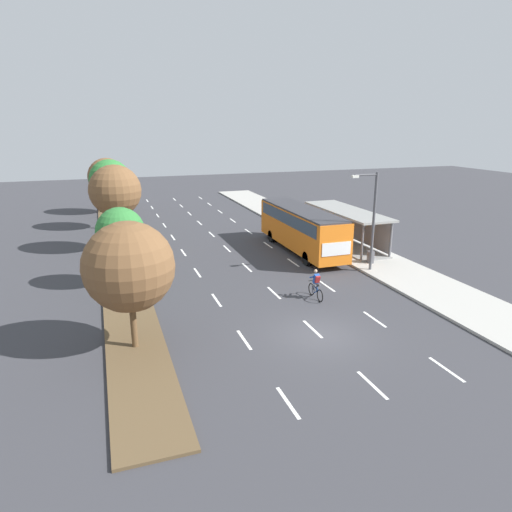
{
  "coord_description": "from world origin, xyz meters",
  "views": [
    {
      "loc": [
        -9.18,
        -17.41,
        9.62
      ],
      "look_at": [
        0.18,
        9.69,
        1.2
      ],
      "focal_mm": 31.74,
      "sensor_mm": 36.0,
      "label": 1
    }
  ],
  "objects_px": {
    "median_tree_fourth": "(110,180)",
    "trash_bin": "(371,257)",
    "cyclist": "(316,285)",
    "median_tree_third": "(115,191)",
    "median_tree_nearest": "(129,267)",
    "median_tree_second": "(120,231)",
    "bus": "(301,225)",
    "median_tree_fifth": "(107,177)",
    "streetlight": "(372,215)",
    "bus_shelter": "(349,224)"
  },
  "relations": [
    {
      "from": "cyclist",
      "to": "median_tree_second",
      "type": "distance_m",
      "value": 11.89
    },
    {
      "from": "cyclist",
      "to": "median_tree_second",
      "type": "relative_size",
      "value": 0.38
    },
    {
      "from": "median_tree_nearest",
      "to": "bus",
      "type": "bearing_deg",
      "value": 41.92
    },
    {
      "from": "median_tree_nearest",
      "to": "median_tree_third",
      "type": "distance_m",
      "value": 16.66
    },
    {
      "from": "cyclist",
      "to": "median_tree_nearest",
      "type": "distance_m",
      "value": 11.04
    },
    {
      "from": "median_tree_third",
      "to": "median_tree_fourth",
      "type": "distance_m",
      "value": 8.32
    },
    {
      "from": "median_tree_fifth",
      "to": "trash_bin",
      "type": "distance_m",
      "value": 31.06
    },
    {
      "from": "median_tree_nearest",
      "to": "trash_bin",
      "type": "distance_m",
      "value": 18.59
    },
    {
      "from": "bus_shelter",
      "to": "median_tree_nearest",
      "type": "bearing_deg",
      "value": -145.49
    },
    {
      "from": "bus",
      "to": "median_tree_second",
      "type": "height_order",
      "value": "median_tree_second"
    },
    {
      "from": "median_tree_nearest",
      "to": "median_tree_second",
      "type": "bearing_deg",
      "value": 89.62
    },
    {
      "from": "median_tree_nearest",
      "to": "streetlight",
      "type": "height_order",
      "value": "streetlight"
    },
    {
      "from": "median_tree_fourth",
      "to": "trash_bin",
      "type": "xyz_separation_m",
      "value": [
        16.66,
        -17.61,
        -4.05
      ]
    },
    {
      "from": "bus_shelter",
      "to": "median_tree_third",
      "type": "bearing_deg",
      "value": 166.11
    },
    {
      "from": "median_tree_nearest",
      "to": "median_tree_second",
      "type": "xyz_separation_m",
      "value": [
        0.06,
        8.31,
        -0.32
      ]
    },
    {
      "from": "median_tree_nearest",
      "to": "median_tree_fourth",
      "type": "height_order",
      "value": "median_tree_fourth"
    },
    {
      "from": "median_tree_second",
      "to": "streetlight",
      "type": "bearing_deg",
      "value": -8.26
    },
    {
      "from": "median_tree_fourth",
      "to": "cyclist",
      "type": "bearing_deg",
      "value": -65.39
    },
    {
      "from": "trash_bin",
      "to": "bus_shelter",
      "type": "bearing_deg",
      "value": 77.69
    },
    {
      "from": "median_tree_nearest",
      "to": "median_tree_second",
      "type": "relative_size",
      "value": 1.17
    },
    {
      "from": "cyclist",
      "to": "median_tree_second",
      "type": "height_order",
      "value": "median_tree_second"
    },
    {
      "from": "median_tree_second",
      "to": "median_tree_third",
      "type": "relative_size",
      "value": 0.73
    },
    {
      "from": "bus_shelter",
      "to": "median_tree_third",
      "type": "distance_m",
      "value": 18.39
    },
    {
      "from": "median_tree_third",
      "to": "cyclist",
      "type": "bearing_deg",
      "value": -54.04
    },
    {
      "from": "median_tree_fifth",
      "to": "streetlight",
      "type": "xyz_separation_m",
      "value": [
        15.73,
        -27.22,
        -0.13
      ]
    },
    {
      "from": "median_tree_fifth",
      "to": "trash_bin",
      "type": "xyz_separation_m",
      "value": [
        16.76,
        -25.92,
        -3.45
      ]
    },
    {
      "from": "trash_bin",
      "to": "median_tree_second",
      "type": "bearing_deg",
      "value": 176.65
    },
    {
      "from": "cyclist",
      "to": "median_tree_third",
      "type": "distance_m",
      "value": 17.53
    },
    {
      "from": "bus",
      "to": "trash_bin",
      "type": "distance_m",
      "value": 6.0
    },
    {
      "from": "cyclist",
      "to": "median_tree_nearest",
      "type": "height_order",
      "value": "median_tree_nearest"
    },
    {
      "from": "cyclist",
      "to": "median_tree_third",
      "type": "height_order",
      "value": "median_tree_third"
    },
    {
      "from": "median_tree_second",
      "to": "cyclist",
      "type": "bearing_deg",
      "value": -28.39
    },
    {
      "from": "bus_shelter",
      "to": "median_tree_second",
      "type": "relative_size",
      "value": 1.99
    },
    {
      "from": "median_tree_third",
      "to": "median_tree_fourth",
      "type": "bearing_deg",
      "value": 90.76
    },
    {
      "from": "median_tree_third",
      "to": "trash_bin",
      "type": "relative_size",
      "value": 7.76
    },
    {
      "from": "cyclist",
      "to": "trash_bin",
      "type": "bearing_deg",
      "value": 34.77
    },
    {
      "from": "cyclist",
      "to": "median_tree_fourth",
      "type": "height_order",
      "value": "median_tree_fourth"
    },
    {
      "from": "median_tree_nearest",
      "to": "streetlight",
      "type": "xyz_separation_m",
      "value": [
        15.74,
        6.04,
        0.08
      ]
    },
    {
      "from": "bus_shelter",
      "to": "streetlight",
      "type": "xyz_separation_m",
      "value": [
        -2.11,
        -6.23,
        2.02
      ]
    },
    {
      "from": "median_tree_third",
      "to": "median_tree_nearest",
      "type": "bearing_deg",
      "value": -90.76
    },
    {
      "from": "bus",
      "to": "median_tree_second",
      "type": "bearing_deg",
      "value": -164.02
    },
    {
      "from": "median_tree_nearest",
      "to": "median_tree_fifth",
      "type": "height_order",
      "value": "median_tree_fifth"
    },
    {
      "from": "bus",
      "to": "median_tree_fifth",
      "type": "xyz_separation_m",
      "value": [
        -13.56,
        21.07,
        1.96
      ]
    },
    {
      "from": "median_tree_fifth",
      "to": "streetlight",
      "type": "height_order",
      "value": "streetlight"
    },
    {
      "from": "bus_shelter",
      "to": "bus",
      "type": "height_order",
      "value": "bus"
    },
    {
      "from": "median_tree_second",
      "to": "trash_bin",
      "type": "relative_size",
      "value": 5.66
    },
    {
      "from": "bus_shelter",
      "to": "median_tree_nearest",
      "type": "distance_m",
      "value": 21.74
    },
    {
      "from": "bus",
      "to": "median_tree_third",
      "type": "bearing_deg",
      "value": 161.59
    },
    {
      "from": "cyclist",
      "to": "trash_bin",
      "type": "relative_size",
      "value": 2.14
    },
    {
      "from": "bus_shelter",
      "to": "cyclist",
      "type": "height_order",
      "value": "bus_shelter"
    }
  ]
}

